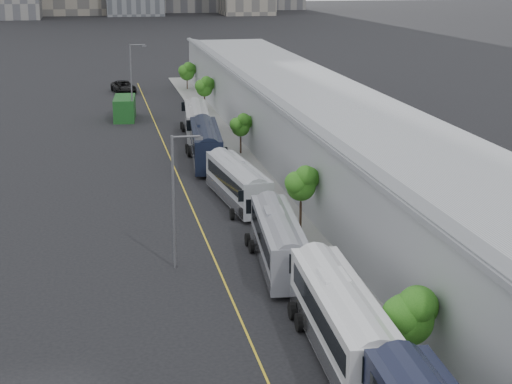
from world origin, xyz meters
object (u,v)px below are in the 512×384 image
object	(u,v)px
bus_3	(278,245)
shipping_container	(125,108)
street_lamp_near	(176,193)
street_lamp_far	(133,79)
bus_5	(206,148)
bus_2	(341,327)
bus_6	(197,124)
bus_4	(238,187)
suv	(124,87)

from	to	relation	value
bus_3	shipping_container	world-z (taller)	bus_3
street_lamp_near	bus_3	bearing A→B (deg)	-10.26
street_lamp_far	street_lamp_near	bearing A→B (deg)	-90.04
street_lamp_far	bus_5	bearing A→B (deg)	-75.73
bus_2	bus_6	distance (m)	56.70
bus_4	bus_5	distance (m)	14.68
street_lamp_far	bus_4	bearing A→B (deg)	-80.27
bus_3	suv	xyz separation A→B (m)	(-6.56, 78.25, -0.60)
bus_3	bus_5	bearing A→B (deg)	96.51
bus_3	suv	bearing A→B (deg)	100.01
bus_2	bus_6	world-z (taller)	bus_2
street_lamp_far	suv	xyz separation A→B (m)	(-0.12, 25.67, -4.65)
suv	bus_2	bearing A→B (deg)	-94.70
suv	bus_4	bearing A→B (deg)	-93.05
bus_3	street_lamp_near	bearing A→B (deg)	174.96
bus_2	bus_5	xyz separation A→B (m)	(-0.95, 43.37, -0.04)
bus_3	bus_5	xyz separation A→B (m)	(-0.67, 29.93, 0.12)
bus_4	bus_6	world-z (taller)	bus_6
bus_3	street_lamp_far	size ratio (longest dim) A/B	1.26
bus_2	bus_4	bearing A→B (deg)	93.19
street_lamp_near	street_lamp_far	bearing A→B (deg)	89.96
bus_5	shipping_container	xyz separation A→B (m)	(-6.73, 26.01, -0.21)
bus_2	shipping_container	xyz separation A→B (m)	(-7.67, 69.38, -0.25)
street_lamp_far	suv	world-z (taller)	street_lamp_far
bus_3	street_lamp_near	world-z (taller)	street_lamp_near
bus_6	shipping_container	size ratio (longest dim) A/B	1.81
bus_2	bus_3	world-z (taller)	bus_2
bus_2	suv	bearing A→B (deg)	96.83
bus_6	suv	xyz separation A→B (m)	(-6.67, 34.99, -0.62)
bus_2	street_lamp_far	world-z (taller)	street_lamp_far
bus_5	street_lamp_near	distance (m)	29.55
bus_6	shipping_container	world-z (taller)	bus_6
bus_4	street_lamp_far	xyz separation A→B (m)	(-6.40, 37.31, 4.07)
bus_2	bus_3	distance (m)	13.44
bus_4	street_lamp_near	distance (m)	15.91
bus_6	shipping_container	distance (m)	14.75
bus_3	street_lamp_far	distance (m)	53.13
bus_5	street_lamp_far	distance (m)	23.70
bus_2	bus_4	xyz separation A→B (m)	(-0.31, 28.71, -0.17)
bus_3	street_lamp_near	size ratio (longest dim) A/B	1.39
bus_2	street_lamp_near	distance (m)	16.46
bus_2	street_lamp_far	xyz separation A→B (m)	(-6.71, 66.02, 3.90)
street_lamp_near	street_lamp_far	size ratio (longest dim) A/B	0.91
bus_6	suv	size ratio (longest dim) A/B	1.93
bus_5	shipping_container	size ratio (longest dim) A/B	1.93
bus_2	bus_5	world-z (taller)	bus_2
street_lamp_near	suv	world-z (taller)	street_lamp_near
shipping_container	bus_5	bearing A→B (deg)	-70.35
bus_4	bus_6	bearing A→B (deg)	83.86
bus_4	street_lamp_near	world-z (taller)	street_lamp_near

